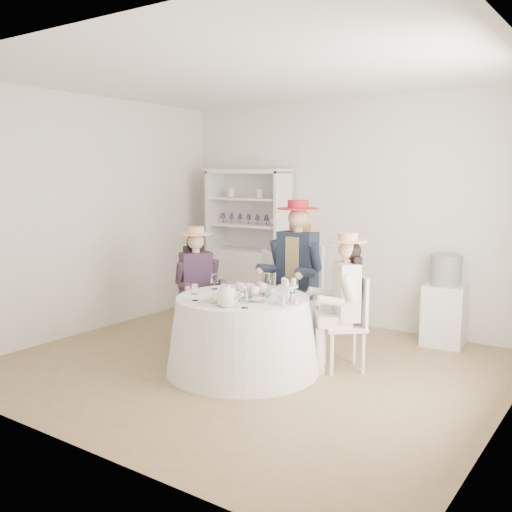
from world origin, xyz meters
The scene contains 23 objects.
ground centered at (0.00, 0.00, 0.00)m, with size 4.50×4.50×0.00m, color olive.
ceiling centered at (0.00, 0.00, 2.70)m, with size 4.50×4.50×0.00m, color white.
wall_back centered at (0.00, 2.00, 1.35)m, with size 4.50×4.50×0.00m, color silver.
wall_front centered at (0.00, -2.00, 1.35)m, with size 4.50×4.50×0.00m, color silver.
wall_left centered at (-2.25, 0.00, 1.35)m, with size 4.50×4.50×0.00m, color silver.
wall_right centered at (2.25, 0.00, 1.35)m, with size 4.50×4.50×0.00m, color silver.
tea_table centered at (0.02, -0.14, 0.35)m, with size 1.42×1.42×0.70m.
hutch centered at (-1.26, 1.77, 0.67)m, with size 1.16×0.55×1.88m.
side_table centered at (1.31, 1.75, 0.33)m, with size 0.42×0.42×0.65m, color silver.
hatbox centered at (1.31, 1.75, 0.81)m, with size 0.33×0.33×0.33m, color black.
guest_left centered at (-0.85, 0.23, 0.72)m, with size 0.54×0.50×1.27m.
guest_mid centered at (0.03, 0.80, 0.88)m, with size 0.56×0.58×1.55m.
guest_right centered at (0.77, 0.42, 0.73)m, with size 0.55×0.54×1.29m.
spare_chair centered at (-0.32, 0.96, 0.53)m, with size 0.57×0.57×0.98m.
teacup_a centered at (-0.16, 0.06, 0.74)m, with size 0.09×0.09×0.07m, color white.
teacup_b centered at (0.04, 0.17, 0.74)m, with size 0.07×0.07×0.07m, color white.
teacup_c centered at (0.21, 0.04, 0.73)m, with size 0.08×0.08×0.06m, color white.
flower_bowl centered at (0.23, -0.22, 0.73)m, with size 0.21×0.21×0.05m, color white.
flower_arrangement centered at (0.21, -0.22, 0.80)m, with size 0.21×0.21×0.08m.
table_teapot centered at (0.15, -0.54, 0.78)m, with size 0.26×0.19×0.20m.
sandwich_plate centered at (-0.04, -0.50, 0.72)m, with size 0.23×0.23×0.05m.
cupcake_stand centered at (0.52, -0.17, 0.78)m, with size 0.24×0.24×0.22m.
stemware_set centered at (0.02, -0.14, 0.78)m, with size 0.94×0.90×0.15m.
Camera 1 is at (3.04, -4.28, 1.81)m, focal length 40.00 mm.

